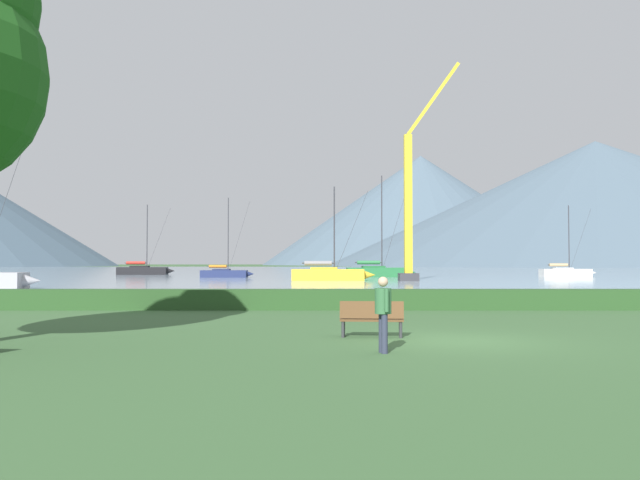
% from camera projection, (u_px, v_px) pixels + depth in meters
% --- Properties ---
extents(ground_plane, '(1000.00, 1000.00, 0.00)m').
position_uv_depth(ground_plane, '(455.00, 341.00, 16.47)').
color(ground_plane, '#385B33').
extents(harbor_water, '(320.00, 246.00, 0.00)m').
position_uv_depth(harbor_water, '(333.00, 270.00, 153.40)').
color(harbor_water, '#8499A8').
rests_on(harbor_water, ground_plane).
extents(hedge_line, '(80.00, 1.20, 0.83)m').
position_uv_depth(hedge_line, '(400.00, 299.00, 27.48)').
color(hedge_line, '#284C23').
rests_on(hedge_line, ground_plane).
extents(sailboat_slip_0, '(7.54, 2.41, 9.58)m').
position_uv_depth(sailboat_slip_0, '(564.00, 272.00, 88.72)').
color(sailboat_slip_0, white).
rests_on(sailboat_slip_0, harbor_water).
extents(sailboat_slip_1, '(9.13, 3.18, 13.27)m').
position_uv_depth(sailboat_slip_1, '(376.00, 271.00, 86.12)').
color(sailboat_slip_1, '#236B38').
rests_on(sailboat_slip_1, harbor_water).
extents(sailboat_slip_2, '(8.84, 2.90, 9.96)m').
position_uv_depth(sailboat_slip_2, '(328.00, 274.00, 69.91)').
color(sailboat_slip_2, gold).
rests_on(sailboat_slip_2, harbor_water).
extents(sailboat_slip_4, '(6.72, 2.07, 10.12)m').
position_uv_depth(sailboat_slip_4, '(223.00, 273.00, 83.61)').
color(sailboat_slip_4, navy).
rests_on(sailboat_slip_4, harbor_water).
extents(sailboat_slip_5, '(8.73, 3.10, 10.82)m').
position_uv_depth(sailboat_slip_5, '(142.00, 270.00, 101.70)').
color(sailboat_slip_5, black).
rests_on(sailboat_slip_5, harbor_water).
extents(park_bench_near_path, '(1.69, 0.62, 0.95)m').
position_uv_depth(park_bench_near_path, '(370.00, 317.00, 17.27)').
color(park_bench_near_path, brown).
rests_on(park_bench_near_path, ground_plane).
extents(person_standing_walker, '(0.36, 0.56, 1.65)m').
position_uv_depth(person_standing_walker, '(381.00, 308.00, 14.32)').
color(person_standing_walker, '#2D3347').
rests_on(person_standing_walker, ground_plane).
extents(dock_crane, '(6.52, 2.00, 23.03)m').
position_uv_depth(dock_crane, '(409.00, 212.00, 69.21)').
color(dock_crane, '#333338').
rests_on(dock_crane, ground_plane).
extents(distant_hill_west_ridge, '(280.08, 280.08, 38.17)m').
position_uv_depth(distant_hill_west_ridge, '(594.00, 234.00, 410.30)').
color(distant_hill_west_ridge, slate).
rests_on(distant_hill_west_ridge, ground_plane).
extents(distant_hill_central_peak, '(276.56, 276.56, 64.20)m').
position_uv_depth(distant_hill_central_peak, '(594.00, 203.00, 339.66)').
color(distant_hill_central_peak, '#4C6070').
rests_on(distant_hill_central_peak, ground_plane).
extents(distant_hill_far_shoulder, '(208.60, 208.60, 71.96)m').
position_uv_depth(distant_hill_far_shoulder, '(419.00, 210.00, 434.70)').
color(distant_hill_far_shoulder, '#4C6070').
rests_on(distant_hill_far_shoulder, ground_plane).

